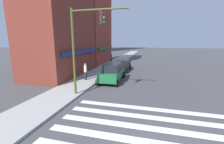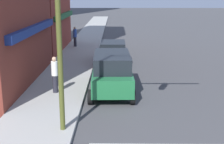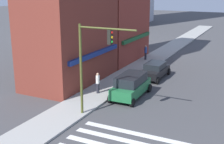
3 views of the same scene
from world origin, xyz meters
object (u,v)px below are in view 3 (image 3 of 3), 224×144
object	(u,v)px
pedestrian_blue_shirt	(146,52)
suv_green	(131,85)
traffic_signal	(92,56)
sedan_black	(155,70)
pedestrian_white_shirt	(98,83)

from	to	relation	value
pedestrian_blue_shirt	suv_green	bearing A→B (deg)	12.33
traffic_signal	sedan_black	size ratio (longest dim) A/B	1.48
traffic_signal	sedan_black	world-z (taller)	traffic_signal
traffic_signal	sedan_black	distance (m)	11.66
pedestrian_white_shirt	pedestrian_blue_shirt	bearing A→B (deg)	-111.61
suv_green	pedestrian_blue_shirt	size ratio (longest dim) A/B	2.68
pedestrian_blue_shirt	pedestrian_white_shirt	distance (m)	13.45
suv_green	sedan_black	distance (m)	6.13
suv_green	pedestrian_blue_shirt	xyz separation A→B (m)	(12.72, 3.47, 0.04)
traffic_signal	pedestrian_white_shirt	xyz separation A→B (m)	(4.24, 1.95, -3.34)
traffic_signal	pedestrian_blue_shirt	distance (m)	18.18
sedan_black	pedestrian_blue_shirt	xyz separation A→B (m)	(6.60, 3.47, 0.23)
traffic_signal	pedestrian_blue_shirt	xyz separation A→B (m)	(17.67, 2.67, -3.34)
sedan_black	pedestrian_white_shirt	size ratio (longest dim) A/B	2.49
traffic_signal	suv_green	xyz separation A→B (m)	(4.94, -0.80, -3.38)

